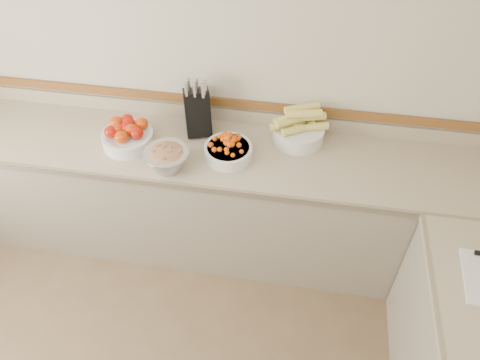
% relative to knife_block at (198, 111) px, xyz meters
% --- Properties ---
extents(back_wall, '(4.00, 0.00, 4.00)m').
position_rel_knife_block_xyz_m(back_wall, '(0.01, 0.15, 0.24)').
color(back_wall, beige).
rests_on(back_wall, ground_plane).
extents(counter_back, '(4.00, 0.65, 1.08)m').
position_rel_knife_block_xyz_m(counter_back, '(0.01, -0.18, -0.60)').
color(counter_back, tan).
rests_on(counter_back, ground_plane).
extents(knife_block, '(0.21, 0.23, 0.39)m').
position_rel_knife_block_xyz_m(knife_block, '(0.00, 0.00, 0.00)').
color(knife_block, black).
rests_on(knife_block, counter_back).
extents(tomato_bowl, '(0.32, 0.32, 0.16)m').
position_rel_knife_block_xyz_m(tomato_bowl, '(-0.41, -0.20, -0.08)').
color(tomato_bowl, silver).
rests_on(tomato_bowl, counter_back).
extents(cherry_tomato_bowl, '(0.30, 0.30, 0.16)m').
position_rel_knife_block_xyz_m(cherry_tomato_bowl, '(0.23, -0.21, -0.10)').
color(cherry_tomato_bowl, silver).
rests_on(cherry_tomato_bowl, counter_back).
extents(corn_bowl, '(0.37, 0.33, 0.24)m').
position_rel_knife_block_xyz_m(corn_bowl, '(0.64, 0.02, -0.07)').
color(corn_bowl, silver).
rests_on(corn_bowl, counter_back).
extents(rhubarb_bowl, '(0.27, 0.27, 0.15)m').
position_rel_knife_block_xyz_m(rhubarb_bowl, '(-0.10, -0.37, -0.08)').
color(rhubarb_bowl, '#B2B2BA').
rests_on(rhubarb_bowl, counter_back).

